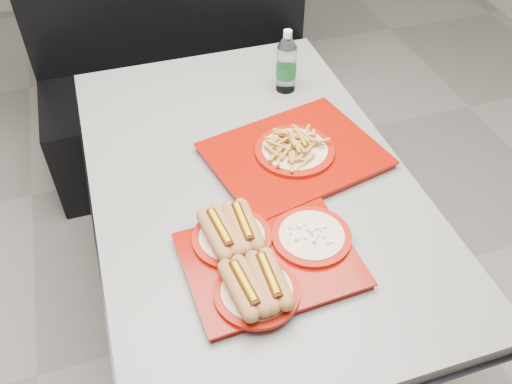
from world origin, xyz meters
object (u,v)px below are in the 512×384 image
object	(u,v)px
diner_table	(250,214)
tray_far	(295,152)
tray_near	(263,256)
booth_bench	(183,80)
water_bottle	(286,65)

from	to	relation	value
diner_table	tray_far	size ratio (longest dim) A/B	2.56
tray_near	diner_table	bearing A→B (deg)	78.53
booth_bench	tray_near	bearing A→B (deg)	-92.64
tray_near	water_bottle	distance (m)	0.78
diner_table	water_bottle	world-z (taller)	water_bottle
diner_table	tray_far	world-z (taller)	tray_far
tray_far	water_bottle	size ratio (longest dim) A/B	2.51
tray_near	tray_far	size ratio (longest dim) A/B	0.79
diner_table	tray_far	bearing A→B (deg)	10.46
tray_near	water_bottle	bearing A→B (deg)	66.15
diner_table	tray_far	distance (m)	0.24
water_bottle	tray_far	bearing A→B (deg)	-105.72
booth_bench	tray_far	size ratio (longest dim) A/B	2.43
booth_bench	tray_far	distance (m)	1.14
diner_table	booth_bench	world-z (taller)	booth_bench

